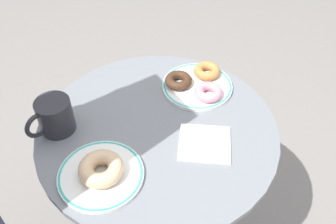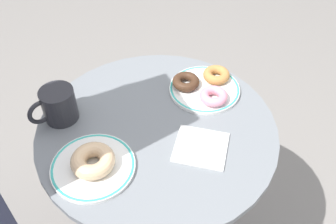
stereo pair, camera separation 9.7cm
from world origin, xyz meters
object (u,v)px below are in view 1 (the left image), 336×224
object	(u,v)px
donut_pink_frosted	(208,92)
plate_left	(101,175)
paper_napkin	(205,143)
cafe_table	(159,175)
plate_right	(197,86)
donut_old_fashioned	(207,71)
donut_glazed	(101,169)
donut_chocolate	(178,80)
coffee_mug	(54,116)

from	to	relation	value
donut_pink_frosted	plate_left	bearing A→B (deg)	161.96
paper_napkin	cafe_table	bearing A→B (deg)	92.26
paper_napkin	plate_left	bearing A→B (deg)	138.69
plate_right	plate_left	bearing A→B (deg)	169.71
donut_old_fashioned	donut_pink_frosted	bearing A→B (deg)	-154.55
plate_left	plate_right	xyz separation A→B (m)	(0.40, -0.07, 0.00)
plate_left	donut_old_fashioned	world-z (taller)	donut_old_fashioned
plate_right	donut_glazed	xyz separation A→B (m)	(-0.40, 0.07, 0.02)
donut_glazed	donut_pink_frosted	world-z (taller)	donut_glazed
plate_left	donut_pink_frosted	bearing A→B (deg)	-18.04
donut_glazed	cafe_table	bearing A→B (deg)	-11.84
plate_right	donut_old_fashioned	size ratio (longest dim) A/B	2.61
donut_glazed	donut_old_fashioned	bearing A→B (deg)	-9.40
donut_chocolate	donut_glazed	bearing A→B (deg)	177.30
donut_old_fashioned	paper_napkin	distance (m)	0.27
donut_old_fashioned	coffee_mug	xyz separation A→B (m)	(-0.38, 0.27, 0.02)
plate_left	coffee_mug	distance (m)	0.21
donut_chocolate	plate_left	bearing A→B (deg)	176.81
plate_left	cafe_table	bearing A→B (deg)	-12.68
donut_glazed	donut_old_fashioned	size ratio (longest dim) A/B	1.33
donut_glazed	coffee_mug	world-z (taller)	coffee_mug
paper_napkin	coffee_mug	bearing A→B (deg)	109.37
cafe_table	donut_old_fashioned	world-z (taller)	donut_old_fashioned
plate_right	donut_glazed	world-z (taller)	donut_glazed
donut_glazed	donut_old_fashioned	xyz separation A→B (m)	(0.45, -0.08, -0.01)
cafe_table	donut_glazed	bearing A→B (deg)	168.16
donut_old_fashioned	plate_left	bearing A→B (deg)	170.22
paper_napkin	donut_chocolate	bearing A→B (deg)	42.98
plate_left	donut_old_fashioned	bearing A→B (deg)	-9.78
donut_old_fashioned	donut_pink_frosted	size ratio (longest dim) A/B	1.00
donut_glazed	coffee_mug	distance (m)	0.21
cafe_table	donut_pink_frosted	distance (m)	0.30
plate_left	plate_right	distance (m)	0.40
cafe_table	coffee_mug	world-z (taller)	coffee_mug
plate_left	donut_glazed	xyz separation A→B (m)	(0.00, -0.00, 0.02)
plate_left	donut_chocolate	size ratio (longest dim) A/B	2.56
plate_left	coffee_mug	world-z (taller)	coffee_mug
paper_napkin	donut_pink_frosted	bearing A→B (deg)	20.19
plate_right	donut_chocolate	xyz separation A→B (m)	(-0.02, 0.05, 0.02)
cafe_table	paper_napkin	bearing A→B (deg)	-87.74
donut_pink_frosted	coffee_mug	xyz separation A→B (m)	(-0.29, 0.31, 0.02)
paper_napkin	donut_old_fashioned	bearing A→B (deg)	22.07
donut_old_fashioned	plate_right	bearing A→B (deg)	173.89
donut_glazed	donut_old_fashioned	world-z (taller)	donut_glazed
donut_glazed	coffee_mug	size ratio (longest dim) A/B	0.81
plate_left	donut_old_fashioned	size ratio (longest dim) A/B	2.56
cafe_table	donut_chocolate	distance (m)	0.30
donut_glazed	paper_napkin	world-z (taller)	donut_glazed
donut_pink_frosted	cafe_table	bearing A→B (deg)	156.01
donut_old_fashioned	donut_chocolate	world-z (taller)	same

